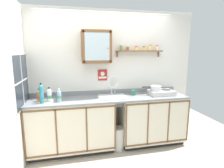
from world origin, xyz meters
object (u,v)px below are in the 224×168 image
at_px(hot_plate_stove, 161,92).
at_px(mug, 133,93).
at_px(bottle_detergent_teal_2, 41,94).
at_px(bottle_juice_amber_3, 39,96).
at_px(bottle_water_blue_0, 59,96).
at_px(sink, 113,97).
at_px(warning_sign, 103,75).
at_px(wall_cabinet, 96,47).
at_px(trash_bin, 118,138).
at_px(bottle_opaque_white_1, 49,95).
at_px(saucepan, 155,88).

distance_m(hot_plate_stove, mug, 0.54).
relative_size(bottle_detergent_teal_2, bottle_juice_amber_3, 1.48).
bearing_deg(bottle_juice_amber_3, bottle_water_blue_0, -15.84).
bearing_deg(bottle_detergent_teal_2, sink, 7.37).
distance_m(bottle_detergent_teal_2, warning_sign, 1.16).
bearing_deg(wall_cabinet, bottle_water_blue_0, -159.32).
xyz_separation_m(bottle_detergent_teal_2, trash_bin, (1.27, -0.00, -0.90)).
bearing_deg(bottle_detergent_teal_2, bottle_juice_amber_3, 116.65).
xyz_separation_m(sink, warning_sign, (-0.15, 0.24, 0.39)).
bearing_deg(bottle_juice_amber_3, bottle_opaque_white_1, -2.32).
height_order(bottle_opaque_white_1, mug, bottle_opaque_white_1).
height_order(sink, warning_sign, warning_sign).
height_order(hot_plate_stove, warning_sign, warning_sign).
height_order(saucepan, wall_cabinet, wall_cabinet).
relative_size(sink, bottle_detergent_teal_2, 1.53).
distance_m(saucepan, mug, 0.43).
xyz_separation_m(hot_plate_stove, bottle_water_blue_0, (-1.88, -0.08, 0.06)).
bearing_deg(trash_bin, saucepan, 8.83).
height_order(saucepan, bottle_water_blue_0, bottle_water_blue_0).
distance_m(saucepan, trash_bin, 1.18).
bearing_deg(warning_sign, trash_bin, -62.34).
bearing_deg(saucepan, bottle_water_blue_0, -176.79).
distance_m(bottle_opaque_white_1, bottle_juice_amber_3, 0.16).
xyz_separation_m(saucepan, bottle_opaque_white_1, (-1.93, -0.01, -0.04)).
bearing_deg(bottle_juice_amber_3, wall_cabinet, 9.08).
bearing_deg(bottle_water_blue_0, bottle_opaque_white_1, 152.45).
xyz_separation_m(sink, trash_bin, (0.06, -0.16, -0.74)).
bearing_deg(warning_sign, bottle_juice_amber_3, -165.48).
bearing_deg(wall_cabinet, bottle_opaque_white_1, -168.75).
bearing_deg(warning_sign, bottle_opaque_white_1, -162.81).
bearing_deg(bottle_detergent_teal_2, wall_cabinet, 16.00).
relative_size(mug, warning_sign, 0.53).
height_order(bottle_detergent_teal_2, bottle_juice_amber_3, bottle_detergent_teal_2).
distance_m(saucepan, bottle_opaque_white_1, 1.93).
bearing_deg(sink, hot_plate_stove, -3.90).
bearing_deg(bottle_opaque_white_1, sink, 2.77).
xyz_separation_m(bottle_juice_amber_3, mug, (1.67, 0.08, -0.05)).
bearing_deg(sink, bottle_detergent_teal_2, -172.63).
bearing_deg(bottle_juice_amber_3, mug, 2.63).
bearing_deg(trash_bin, bottle_juice_amber_3, 175.19).
bearing_deg(bottle_detergent_teal_2, bottle_water_blue_0, 3.68).
xyz_separation_m(wall_cabinet, warning_sign, (0.13, 0.13, -0.53)).
xyz_separation_m(bottle_juice_amber_3, warning_sign, (1.12, 0.29, 0.28)).
height_order(bottle_opaque_white_1, warning_sign, warning_sign).
relative_size(mug, trash_bin, 0.27).
relative_size(hot_plate_stove, saucepan, 1.22).
bearing_deg(mug, wall_cabinet, 173.26).
relative_size(bottle_juice_amber_3, mug, 2.02).
xyz_separation_m(hot_plate_stove, warning_sign, (-1.09, 0.31, 0.33)).
relative_size(sink, saucepan, 1.33).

